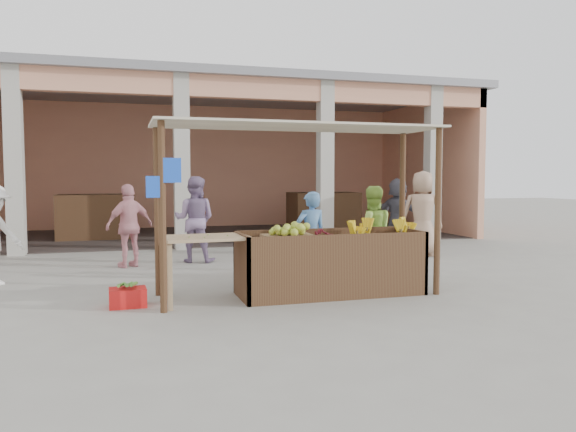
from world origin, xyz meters
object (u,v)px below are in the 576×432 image
object	(u,v)px
vendor_blue	(311,234)
side_table	(206,247)
fruit_stall	(330,266)
vendor_green	(372,230)
motorcycle	(279,246)
red_crate	(128,297)

from	to	relation	value
vendor_blue	side_table	bearing A→B (deg)	21.35
fruit_stall	vendor_green	world-z (taller)	vendor_green
vendor_blue	motorcycle	distance (m)	1.20
red_crate	vendor_blue	world-z (taller)	vendor_blue
red_crate	vendor_green	size ratio (longest dim) A/B	0.29
vendor_green	fruit_stall	bearing A→B (deg)	49.10
fruit_stall	vendor_green	bearing A→B (deg)	40.32
fruit_stall	red_crate	bearing A→B (deg)	-179.92
vendor_blue	vendor_green	distance (m)	1.02
red_crate	motorcycle	size ratio (longest dim) A/B	0.27
motorcycle	side_table	bearing A→B (deg)	167.89
fruit_stall	motorcycle	world-z (taller)	motorcycle
fruit_stall	red_crate	world-z (taller)	fruit_stall
vendor_blue	vendor_green	world-z (taller)	vendor_green
motorcycle	red_crate	bearing A→B (deg)	153.55
side_table	motorcycle	xyz separation A→B (m)	(1.61, 2.18, -0.30)
fruit_stall	motorcycle	xyz separation A→B (m)	(-0.16, 2.13, 0.04)
red_crate	vendor_blue	distance (m)	3.06
red_crate	motorcycle	distance (m)	3.39
fruit_stall	red_crate	distance (m)	2.79
fruit_stall	red_crate	size ratio (longest dim) A/B	5.61
vendor_blue	vendor_green	xyz separation A→B (m)	(1.01, -0.09, 0.03)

